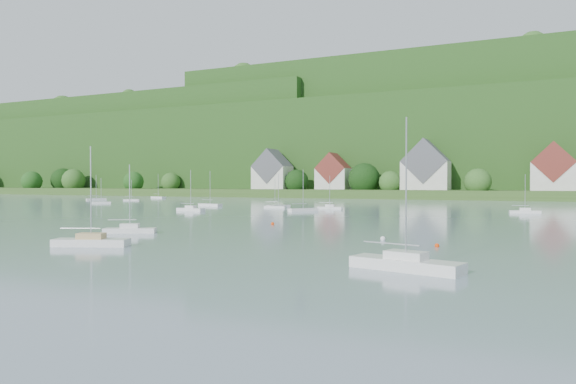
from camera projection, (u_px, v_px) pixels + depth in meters
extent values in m
cube|color=#33531F|center=(418.00, 193.00, 198.88)|extent=(600.00, 60.00, 3.00)
cube|color=#1F4516|center=(446.00, 154.00, 266.80)|extent=(620.00, 160.00, 40.00)
cube|color=#1F4516|center=(184.00, 152.00, 315.25)|extent=(200.00, 120.00, 52.00)
cube|color=#1F4516|center=(466.00, 137.00, 257.97)|extent=(240.00, 130.00, 60.00)
sphere|color=#295D22|center=(74.00, 180.00, 254.20)|extent=(11.19, 11.19, 11.19)
sphere|color=#295D22|center=(171.00, 182.00, 235.85)|extent=(8.61, 8.61, 8.61)
sphere|color=#184B16|center=(133.00, 182.00, 230.67)|extent=(9.03, 9.03, 9.03)
sphere|color=#295D22|center=(390.00, 182.00, 186.96)|extent=(8.19, 8.19, 8.19)
sphere|color=#295D22|center=(278.00, 184.00, 207.68)|extent=(6.49, 6.49, 6.49)
sphere|color=#295D22|center=(558.00, 178.00, 172.17)|extent=(12.16, 12.16, 12.16)
sphere|color=#295D22|center=(478.00, 182.00, 171.02)|extent=(8.73, 8.73, 8.73)
sphere|color=black|center=(297.00, 181.00, 204.12)|extent=(9.32, 9.32, 9.32)
sphere|color=black|center=(71.00, 182.00, 263.38)|extent=(9.50, 9.50, 9.50)
sphere|color=black|center=(63.00, 180.00, 263.75)|extent=(11.91, 11.91, 11.91)
sphere|color=#184B16|center=(32.00, 181.00, 255.86)|extent=(9.91, 9.91, 9.91)
sphere|color=black|center=(364.00, 179.00, 193.42)|extent=(11.92, 11.92, 11.92)
sphere|color=#295D22|center=(196.00, 94.00, 273.58)|extent=(10.52, 10.52, 10.52)
sphere|color=#295D22|center=(63.00, 107.00, 323.49)|extent=(13.75, 13.75, 13.75)
sphere|color=#184B16|center=(286.00, 99.00, 290.38)|extent=(10.29, 10.29, 10.29)
sphere|color=black|center=(129.00, 109.00, 329.68)|extent=(10.31, 10.31, 10.31)
sphere|color=black|center=(120.00, 103.00, 300.96)|extent=(8.14, 8.14, 8.14)
sphere|color=#295D22|center=(150.00, 110.00, 328.55)|extent=(7.15, 7.15, 7.15)
sphere|color=black|center=(66.00, 113.00, 351.79)|extent=(11.66, 11.66, 11.66)
sphere|color=black|center=(304.00, 95.00, 273.02)|extent=(7.18, 7.18, 7.18)
sphere|color=#295D22|center=(129.00, 97.00, 283.21)|extent=(8.89, 8.89, 8.89)
sphere|color=#184B16|center=(34.00, 107.00, 317.95)|extent=(7.77, 7.77, 7.77)
sphere|color=black|center=(120.00, 109.00, 327.21)|extent=(9.97, 9.97, 9.97)
sphere|color=#184B16|center=(533.00, 59.00, 231.56)|extent=(12.83, 12.83, 12.83)
sphere|color=#295D22|center=(351.00, 71.00, 252.80)|extent=(8.18, 8.18, 8.18)
sphere|color=#184B16|center=(450.00, 76.00, 269.87)|extent=(12.73, 12.73, 12.73)
sphere|color=#295D22|center=(533.00, 46.00, 210.07)|extent=(11.95, 11.95, 11.95)
sphere|color=#295D22|center=(356.00, 84.00, 285.01)|extent=(7.07, 7.07, 7.07)
sphere|color=black|center=(429.00, 64.00, 238.71)|extent=(8.21, 8.21, 8.21)
sphere|color=#295D22|center=(398.00, 76.00, 268.37)|extent=(12.24, 12.24, 12.24)
sphere|color=#295D22|center=(244.00, 76.00, 270.10)|extent=(13.65, 13.65, 13.65)
sphere|color=#184B16|center=(363.00, 112.00, 271.28)|extent=(12.01, 12.01, 12.01)
sphere|color=black|center=(438.00, 109.00, 265.40)|extent=(15.72, 15.72, 15.72)
sphere|color=#184B16|center=(467.00, 108.00, 255.47)|extent=(10.54, 10.54, 10.54)
sphere|color=#184B16|center=(166.00, 132.00, 368.02)|extent=(8.18, 8.18, 8.18)
sphere|color=black|center=(178.00, 129.00, 352.60)|extent=(8.74, 8.74, 8.74)
sphere|color=black|center=(138.00, 125.00, 339.97)|extent=(15.38, 15.38, 15.38)
cube|color=beige|center=(272.00, 178.00, 209.74)|extent=(14.00, 10.00, 9.00)
cube|color=#54555B|center=(272.00, 166.00, 209.66)|extent=(14.00, 10.40, 14.00)
cube|color=beige|center=(333.00, 179.00, 201.21)|extent=(12.00, 9.00, 8.00)
cube|color=maroon|center=(333.00, 168.00, 201.14)|extent=(12.00, 9.36, 12.00)
cube|color=beige|center=(426.00, 176.00, 185.78)|extent=(16.00, 11.00, 10.00)
cube|color=#54555B|center=(426.00, 162.00, 185.69)|extent=(16.00, 11.44, 16.00)
cube|color=beige|center=(553.00, 176.00, 167.39)|extent=(13.00, 10.00, 9.00)
cube|color=maroon|center=(553.00, 162.00, 167.31)|extent=(13.00, 10.40, 13.00)
cube|color=white|center=(91.00, 242.00, 45.30)|extent=(6.60, 4.01, 0.64)
cube|color=tan|center=(91.00, 236.00, 45.29)|extent=(2.54, 1.99, 0.50)
cylinder|color=silver|center=(91.00, 193.00, 45.23)|extent=(0.10, 0.10, 7.98)
cylinder|color=silver|center=(80.00, 228.00, 45.33)|extent=(3.30, 1.36, 0.08)
cube|color=white|center=(130.00, 231.00, 57.14)|extent=(5.61, 3.89, 0.55)
cube|color=white|center=(130.00, 226.00, 57.13)|extent=(2.21, 1.84, 0.50)
cylinder|color=silver|center=(130.00, 196.00, 57.07)|extent=(0.10, 0.10, 6.89)
cylinder|color=silver|center=(122.00, 220.00, 57.08)|extent=(2.74, 1.45, 0.08)
cube|color=white|center=(406.00, 265.00, 32.75)|extent=(7.35, 3.66, 0.71)
cube|color=white|center=(406.00, 255.00, 32.74)|extent=(2.74, 1.95, 0.50)
cylinder|color=silver|center=(406.00, 188.00, 32.67)|extent=(0.10, 0.10, 8.85)
cylinder|color=silver|center=(391.00, 243.00, 33.40)|extent=(3.79, 1.03, 0.08)
sphere|color=#FF4006|center=(437.00, 247.00, 44.75)|extent=(0.40, 0.40, 0.40)
sphere|color=#FF4006|center=(273.00, 225.00, 68.56)|extent=(0.43, 0.43, 0.43)
sphere|color=white|center=(383.00, 240.00, 49.99)|extent=(0.50, 0.50, 0.50)
cube|color=white|center=(303.00, 210.00, 100.68)|extent=(4.88, 5.75, 0.59)
cylinder|color=silver|center=(303.00, 189.00, 100.61)|extent=(0.10, 0.10, 7.42)
cylinder|color=silver|center=(299.00, 204.00, 100.23)|extent=(2.01, 2.67, 0.08)
cube|color=white|center=(131.00, 200.00, 160.32)|extent=(4.83, 3.31, 0.47)
cylinder|color=silver|center=(131.00, 189.00, 160.26)|extent=(0.10, 0.10, 5.92)
cylinder|color=silver|center=(129.00, 196.00, 160.27)|extent=(2.36, 1.24, 0.08)
cube|color=white|center=(275.00, 207.00, 113.13)|extent=(4.78, 1.95, 0.46)
cylinder|color=silver|center=(275.00, 193.00, 113.08)|extent=(0.10, 0.10, 5.81)
cylinder|color=silver|center=(272.00, 202.00, 113.31)|extent=(2.54, 0.44, 0.08)
cube|color=white|center=(278.00, 206.00, 115.74)|extent=(3.85, 5.70, 0.56)
cylinder|color=silver|center=(278.00, 189.00, 115.67)|extent=(0.10, 0.10, 6.98)
cylinder|color=silver|center=(275.00, 201.00, 115.19)|extent=(1.42, 2.80, 0.08)
cube|color=white|center=(330.00, 208.00, 108.60)|extent=(5.27, 2.11, 0.51)
cube|color=white|center=(330.00, 206.00, 108.59)|extent=(1.91, 1.24, 0.50)
cylinder|color=silver|center=(330.00, 191.00, 108.54)|extent=(0.10, 0.10, 6.41)
cylinder|color=silver|center=(326.00, 202.00, 108.80)|extent=(2.80, 0.46, 0.08)
cube|color=white|center=(96.00, 199.00, 164.54)|extent=(4.62, 5.87, 0.59)
cylinder|color=silver|center=(96.00, 187.00, 164.47)|extent=(0.10, 0.10, 7.40)
cylinder|color=silver|center=(93.00, 196.00, 164.05)|extent=(1.84, 2.77, 0.08)
cube|color=white|center=(210.00, 205.00, 122.55)|extent=(6.31, 2.69, 0.61)
cylinder|color=silver|center=(210.00, 187.00, 122.48)|extent=(0.10, 0.10, 7.64)
cylinder|color=silver|center=(207.00, 200.00, 123.04)|extent=(3.33, 0.63, 0.08)
cube|color=white|center=(191.00, 210.00, 101.58)|extent=(5.95, 2.05, 0.59)
cube|color=white|center=(191.00, 207.00, 101.57)|extent=(2.12, 1.29, 0.50)
cylinder|color=silver|center=(191.00, 189.00, 101.51)|extent=(0.10, 0.10, 7.32)
cylinder|color=silver|center=(187.00, 203.00, 101.98)|extent=(3.22, 0.31, 0.08)
cube|color=white|center=(525.00, 212.00, 93.86)|extent=(5.34, 2.18, 0.52)
cube|color=white|center=(525.00, 209.00, 93.85)|extent=(1.94, 1.27, 0.50)
cylinder|color=silver|center=(525.00, 192.00, 93.80)|extent=(0.10, 0.10, 6.48)
cylinder|color=silver|center=(520.00, 205.00, 94.06)|extent=(2.83, 0.49, 0.08)
cube|color=white|center=(158.00, 197.00, 185.29)|extent=(6.56, 3.27, 0.63)
cylinder|color=silver|center=(158.00, 185.00, 185.22)|extent=(0.10, 0.10, 7.90)
cylinder|color=silver|center=(157.00, 194.00, 185.87)|extent=(3.39, 0.93, 0.08)
cube|color=white|center=(101.00, 203.00, 138.09)|extent=(4.66, 4.32, 0.50)
cylinder|color=silver|center=(101.00, 190.00, 138.03)|extent=(0.10, 0.10, 6.21)
cylinder|color=silver|center=(98.00, 198.00, 137.85)|extent=(2.11, 1.86, 0.08)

